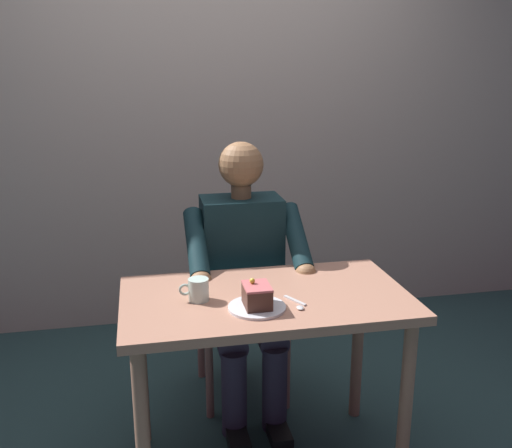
# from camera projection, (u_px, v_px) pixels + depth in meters

# --- Properties ---
(cafe_rear_panel) EXTENTS (6.40, 0.12, 3.00)m
(cafe_rear_panel) POSITION_uv_depth(u_px,v_px,m) (211.00, 76.00, 3.35)
(cafe_rear_panel) COLOR #C2AEA2
(cafe_rear_panel) RESTS_ON ground
(dining_table) EXTENTS (1.08, 0.60, 0.74)m
(dining_table) POSITION_uv_depth(u_px,v_px,m) (266.00, 320.00, 2.17)
(dining_table) COLOR tan
(dining_table) RESTS_ON ground
(chair) EXTENTS (0.42, 0.42, 0.88)m
(chair) POSITION_uv_depth(u_px,v_px,m) (238.00, 295.00, 2.79)
(chair) COLOR #AC7065
(chair) RESTS_ON ground
(seated_person) EXTENTS (0.53, 0.58, 1.24)m
(seated_person) POSITION_uv_depth(u_px,v_px,m) (245.00, 277.00, 2.59)
(seated_person) COLOR #112A2F
(seated_person) RESTS_ON ground
(dessert_plate) EXTENTS (0.21, 0.21, 0.01)m
(dessert_plate) POSITION_uv_depth(u_px,v_px,m) (257.00, 307.00, 2.02)
(dessert_plate) COLOR white
(dessert_plate) RESTS_ON dining_table
(cake_slice) EXTENTS (0.09, 0.12, 0.10)m
(cake_slice) POSITION_uv_depth(u_px,v_px,m) (257.00, 295.00, 2.01)
(cake_slice) COLOR #502F25
(cake_slice) RESTS_ON dessert_plate
(coffee_cup) EXTENTS (0.11, 0.08, 0.08)m
(coffee_cup) POSITION_uv_depth(u_px,v_px,m) (198.00, 289.00, 2.08)
(coffee_cup) COLOR silver
(coffee_cup) RESTS_ON dining_table
(dessert_spoon) EXTENTS (0.06, 0.14, 0.01)m
(dessert_spoon) POSITION_uv_depth(u_px,v_px,m) (298.00, 304.00, 2.05)
(dessert_spoon) COLOR silver
(dessert_spoon) RESTS_ON dining_table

